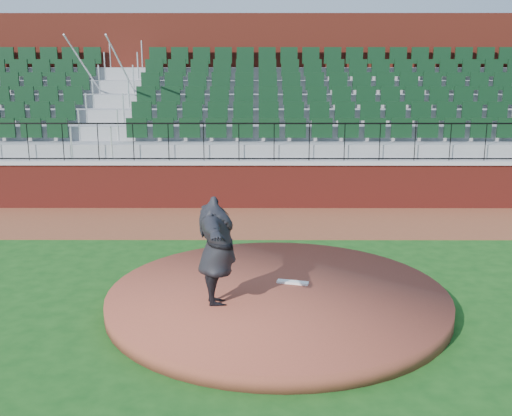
{
  "coord_description": "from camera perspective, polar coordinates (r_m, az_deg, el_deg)",
  "views": [
    {
      "loc": [
        0.03,
        -9.51,
        3.96
      ],
      "look_at": [
        0.0,
        1.5,
        1.3
      ],
      "focal_mm": 43.21,
      "sensor_mm": 36.0,
      "label": 1
    }
  ],
  "objects": [
    {
      "name": "field_wall",
      "position": [
        16.85,
        0.05,
        2.07
      ],
      "size": [
        34.0,
        0.35,
        1.2
      ],
      "primitive_type": "cube",
      "color": "maroon",
      "rests_on": "ground"
    },
    {
      "name": "concourse_wall",
      "position": [
        22.07,
        0.07,
        10.43
      ],
      "size": [
        34.0,
        0.5,
        5.5
      ],
      "primitive_type": "cube",
      "color": "maroon",
      "rests_on": "ground"
    },
    {
      "name": "pitchers_mound",
      "position": [
        10.26,
        2.02,
        -8.37
      ],
      "size": [
        5.58,
        5.58,
        0.25
      ],
      "primitive_type": "cylinder",
      "color": "brown",
      "rests_on": "ground"
    },
    {
      "name": "pitcher",
      "position": [
        9.46,
        -3.66,
        -3.99
      ],
      "size": [
        0.9,
        2.18,
        1.72
      ],
      "primitive_type": "imported",
      "rotation": [
        0.0,
        0.0,
        1.73
      ],
      "color": "black",
      "rests_on": "pitchers_mound"
    },
    {
      "name": "ground",
      "position": [
        10.31,
        -0.02,
        -9.02
      ],
      "size": [
        90.0,
        90.0,
        0.0
      ],
      "primitive_type": "plane",
      "color": "#154714",
      "rests_on": "ground"
    },
    {
      "name": "pitching_rubber",
      "position": [
        10.58,
        3.42,
        -6.88
      ],
      "size": [
        0.55,
        0.27,
        0.04
      ],
      "primitive_type": "cube",
      "rotation": [
        0.0,
        0.0,
        -0.26
      ],
      "color": "white",
      "rests_on": "pitchers_mound"
    },
    {
      "name": "seating_stands",
      "position": [
        19.31,
        0.06,
        8.64
      ],
      "size": [
        34.0,
        5.1,
        4.6
      ],
      "primitive_type": null,
      "color": "gray",
      "rests_on": "ground"
    },
    {
      "name": "wall_cap",
      "position": [
        16.74,
        0.05,
        4.25
      ],
      "size": [
        34.0,
        0.45,
        0.1
      ],
      "primitive_type": "cube",
      "color": "#B7B7B7",
      "rests_on": "field_wall"
    },
    {
      "name": "warning_track",
      "position": [
        15.43,
        0.03,
        -1.27
      ],
      "size": [
        34.0,
        3.2,
        0.01
      ],
      "primitive_type": "cube",
      "color": "brown",
      "rests_on": "ground"
    },
    {
      "name": "wall_railing",
      "position": [
        16.66,
        0.05,
        6.12
      ],
      "size": [
        34.0,
        0.05,
        1.0
      ],
      "primitive_type": null,
      "color": "black",
      "rests_on": "wall_cap"
    }
  ]
}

